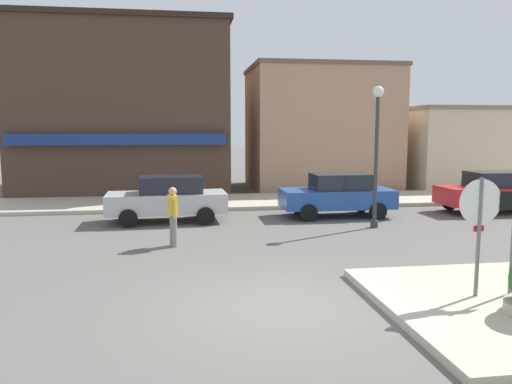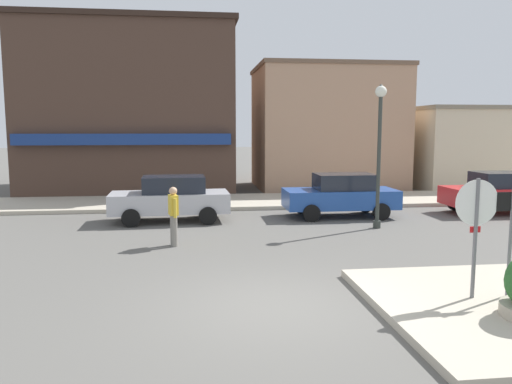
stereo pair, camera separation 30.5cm
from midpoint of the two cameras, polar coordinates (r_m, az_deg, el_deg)
ground_plane at (r=9.14m, az=1.74°, el=-12.97°), size 160.00×160.00×0.00m
kerb_far at (r=21.30m, az=-4.23°, el=-1.12°), size 80.00×4.00×0.15m
stop_sign at (r=9.67m, az=23.34°, el=-3.12°), size 0.82×0.07×2.30m
lamp_post at (r=16.23m, az=13.12°, el=6.34°), size 0.36×0.36×4.54m
parked_car_nearest at (r=17.29m, az=-10.54°, el=-0.70°), size 4.06×2.00×1.56m
parked_car_second at (r=18.22m, az=8.85°, el=-0.26°), size 4.01×1.90×1.56m
parked_car_third at (r=20.82m, az=25.16°, el=0.06°), size 4.01×1.90×1.56m
pedestrian_crossing_near at (r=13.62m, az=-10.09°, el=-2.56°), size 0.30×0.56×1.61m
building_corner_shop at (r=27.39m, az=-14.76°, el=9.06°), size 10.34×8.87×8.30m
building_storefront_left_near at (r=27.38m, az=6.99°, el=7.31°), size 7.59×5.82×6.44m
building_storefront_left_mid at (r=30.60m, az=21.12°, el=4.88°), size 6.75×7.46×4.32m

